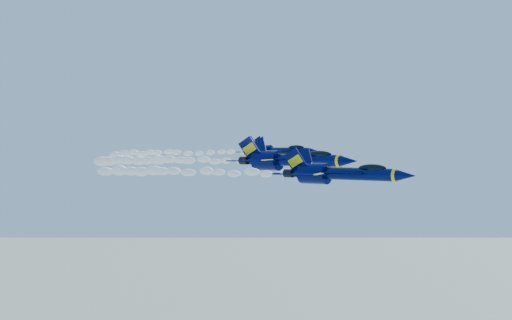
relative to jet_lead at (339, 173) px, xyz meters
The scene contains 6 objects.
jet_lead is the anchor object (origin of this frame).
smoke_trail_jet_lead 26.32m from the jet_lead, behind, with size 38.37×1.72×1.55m, color white.
jet_second 18.53m from the jet_lead, 143.18° to the left, with size 20.07×16.46×7.46m.
smoke_trail_jet_second 43.99m from the jet_lead, 165.41° to the left, with size 38.37×2.08×1.87m, color white.
jet_third 29.49m from the jet_lead, 140.30° to the left, with size 14.89×12.21×5.53m.
smoke_trail_jet_third 51.73m from the jet_lead, 158.71° to the left, with size 38.37×1.54×1.39m, color white.
Camera 1 is at (52.62, -73.81, 152.20)m, focal length 40.00 mm.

